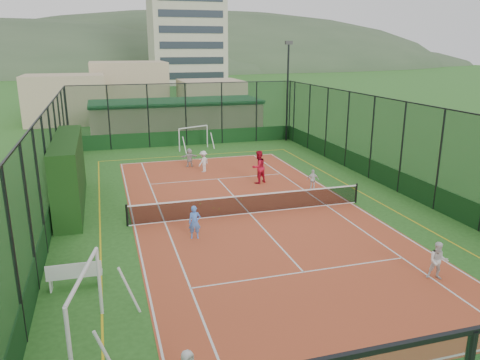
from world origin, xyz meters
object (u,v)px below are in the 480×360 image
object	(u,v)px
futsal_goal_near	(86,311)
futsal_goal_far	(194,138)
child_near_mid	(195,222)
child_far_left	(203,161)
apartment_tower	(186,10)
child_far_back	(189,157)
white_bench	(75,274)
coach	(258,167)
floodlight_ne	(287,92)
clubhouse	(176,117)
child_far_right	(313,180)
child_near_right	(438,261)

from	to	relation	value
futsal_goal_near	futsal_goal_far	distance (m)	25.16
child_near_mid	child_far_left	distance (m)	10.84
apartment_tower	child_far_back	xyz separation A→B (m)	(-13.09, -72.10, -14.36)
white_bench	coach	xyz separation A→B (m)	(9.90, 10.09, 0.49)
floodlight_ne	coach	bearing A→B (deg)	-119.00
clubhouse	child_far_right	world-z (taller)	clubhouse
futsal_goal_far	child_far_back	distance (m)	5.56
floodlight_ne	futsal_goal_near	world-z (taller)	floodlight_ne
futsal_goal_far	futsal_goal_near	bearing A→B (deg)	-130.81
futsal_goal_near	coach	bearing A→B (deg)	-22.50
floodlight_ne	white_bench	xyz separation A→B (m)	(-16.40, -21.82, -3.63)
clubhouse	child_far_right	bearing A→B (deg)	-76.53
floodlight_ne	apartment_tower	size ratio (longest dim) A/B	0.28
child_near_mid	child_near_right	bearing A→B (deg)	-30.16
white_bench	child_far_back	xyz separation A→B (m)	(6.71, 15.13, 0.14)
futsal_goal_near	child_near_right	xyz separation A→B (m)	(11.56, 0.53, -0.38)
futsal_goal_far	child_far_back	size ratio (longest dim) A/B	2.19
child_far_left	child_far_right	xyz separation A→B (m)	(5.09, -5.56, -0.11)
futsal_goal_near	child_near_mid	bearing A→B (deg)	-20.62
apartment_tower	child_far_back	distance (m)	74.67
floodlight_ne	child_far_back	bearing A→B (deg)	-145.34
futsal_goal_far	child_far_right	distance (m)	13.30
apartment_tower	child_far_left	xyz separation A→B (m)	(-12.47, -73.71, -14.30)
child_near_mid	child_near_right	xyz separation A→B (m)	(7.36, -5.95, -0.03)
futsal_goal_far	clubhouse	bearing A→B (deg)	68.88
futsal_goal_near	child_near_right	bearing A→B (deg)	-75.11
clubhouse	futsal_goal_far	size ratio (longest dim) A/B	5.56
child_near_right	child_far_right	distance (m)	10.91
child_far_right	child_near_mid	bearing A→B (deg)	49.99
clubhouse	child_far_left	size ratio (longest dim) A/B	11.04
child_near_right	futsal_goal_far	bearing A→B (deg)	129.43
clubhouse	coach	size ratio (longest dim) A/B	7.78
futsal_goal_near	futsal_goal_far	size ratio (longest dim) A/B	1.22
futsal_goal_near	child_far_left	bearing A→B (deg)	-9.68
white_bench	futsal_goal_far	xyz separation A→B (m)	(8.05, 20.51, 0.38)
child_far_back	clubhouse	bearing A→B (deg)	-96.84
white_bench	child_far_right	bearing A→B (deg)	34.18
clubhouse	child_near_right	world-z (taller)	clubhouse
floodlight_ne	child_near_mid	xyz separation A→B (m)	(-11.73, -18.82, -3.41)
futsal_goal_far	child_far_left	size ratio (longest dim) A/B	1.98
floodlight_ne	child_far_left	bearing A→B (deg)	-137.53
child_near_mid	coach	world-z (taller)	coach
clubhouse	coach	world-z (taller)	clubhouse
futsal_goal_near	child_near_right	size ratio (longest dim) A/B	2.45
child_far_left	child_far_back	distance (m)	1.72
futsal_goal_near	child_near_right	world-z (taller)	futsal_goal_near
futsal_goal_far	coach	size ratio (longest dim) A/B	1.40
coach	futsal_goal_near	bearing A→B (deg)	31.21
futsal_goal_far	child_far_back	bearing A→B (deg)	-127.27
white_bench	child_far_back	distance (m)	16.55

